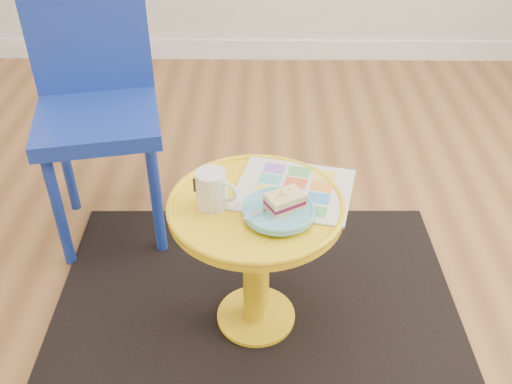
{
  "coord_description": "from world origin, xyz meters",
  "views": [
    {
      "loc": [
        0.11,
        -1.32,
        1.4
      ],
      "look_at": [
        0.09,
        -0.09,
        0.5
      ],
      "focal_mm": 40.0,
      "sensor_mm": 36.0,
      "label": 1
    }
  ],
  "objects_px": {
    "plate": "(279,211)",
    "newspaper": "(294,189)",
    "chair": "(95,94)",
    "side_table": "(256,240)",
    "mug": "(212,189)"
  },
  "relations": [
    {
      "from": "newspaper",
      "to": "mug",
      "type": "xyz_separation_m",
      "value": [
        -0.22,
        -0.07,
        0.05
      ]
    },
    {
      "from": "side_table",
      "to": "plate",
      "type": "xyz_separation_m",
      "value": [
        0.06,
        -0.06,
        0.15
      ]
    },
    {
      "from": "side_table",
      "to": "newspaper",
      "type": "bearing_deg",
      "value": 31.74
    },
    {
      "from": "chair",
      "to": "newspaper",
      "type": "distance_m",
      "value": 0.8
    },
    {
      "from": "newspaper",
      "to": "plate",
      "type": "distance_m",
      "value": 0.13
    },
    {
      "from": "newspaper",
      "to": "chair",
      "type": "bearing_deg",
      "value": 158.66
    },
    {
      "from": "side_table",
      "to": "chair",
      "type": "distance_m",
      "value": 0.79
    },
    {
      "from": "chair",
      "to": "mug",
      "type": "bearing_deg",
      "value": -62.6
    },
    {
      "from": "chair",
      "to": "plate",
      "type": "relative_size",
      "value": 4.81
    },
    {
      "from": "chair",
      "to": "mug",
      "type": "relative_size",
      "value": 8.08
    },
    {
      "from": "side_table",
      "to": "newspaper",
      "type": "relative_size",
      "value": 1.52
    },
    {
      "from": "plate",
      "to": "newspaper",
      "type": "bearing_deg",
      "value": 69.7
    },
    {
      "from": "side_table",
      "to": "plate",
      "type": "distance_m",
      "value": 0.17
    },
    {
      "from": "newspaper",
      "to": "plate",
      "type": "relative_size",
      "value": 1.67
    },
    {
      "from": "plate",
      "to": "mug",
      "type": "bearing_deg",
      "value": 165.66
    }
  ]
}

